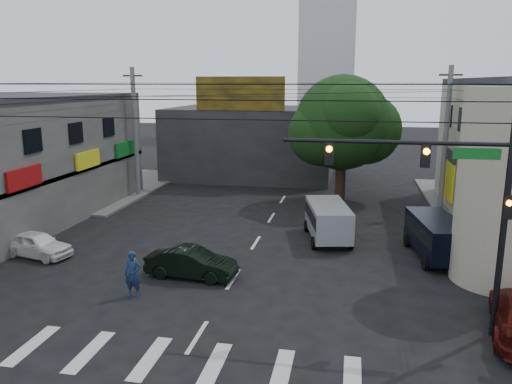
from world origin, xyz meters
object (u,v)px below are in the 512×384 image
(white_compact, at_px, (37,244))
(silver_minivan, at_px, (328,222))
(dark_sedan, at_px, (191,263))
(traffic_officer, at_px, (133,274))
(street_tree, at_px, (342,123))
(traffic_gantry, at_px, (450,190))
(utility_pole_far_left, at_px, (135,133))
(utility_pole_far_right, at_px, (445,140))
(navy_van, at_px, (436,238))

(white_compact, distance_m, silver_minivan, 14.46)
(dark_sedan, bearing_deg, traffic_officer, 150.51)
(street_tree, bearing_deg, dark_sedan, -111.05)
(traffic_gantry, bearing_deg, street_tree, 101.99)
(dark_sedan, xyz_separation_m, white_compact, (-8.03, 1.08, -0.03))
(utility_pole_far_left, xyz_separation_m, utility_pole_far_right, (21.00, 0.00, 0.00))
(traffic_gantry, height_order, silver_minivan, traffic_gantry)
(silver_minivan, bearing_deg, street_tree, -14.70)
(dark_sedan, height_order, white_compact, dark_sedan)
(white_compact, xyz_separation_m, silver_minivan, (13.46, 5.27, 0.36))
(street_tree, bearing_deg, traffic_officer, -113.00)
(traffic_gantry, xyz_separation_m, utility_pole_far_right, (2.68, 17.00, -0.23))
(traffic_gantry, relative_size, traffic_officer, 3.95)
(utility_pole_far_left, distance_m, dark_sedan, 17.02)
(dark_sedan, height_order, navy_van, navy_van)
(utility_pole_far_right, relative_size, traffic_officer, 5.05)
(street_tree, relative_size, utility_pole_far_right, 0.95)
(traffic_gantry, bearing_deg, navy_van, 82.71)
(utility_pole_far_right, bearing_deg, silver_minivan, -131.62)
(dark_sedan, relative_size, white_compact, 1.05)
(street_tree, height_order, traffic_gantry, street_tree)
(street_tree, relative_size, silver_minivan, 1.83)
(dark_sedan, xyz_separation_m, silver_minivan, (5.43, 6.34, 0.32))
(dark_sedan, distance_m, traffic_officer, 2.82)
(street_tree, height_order, navy_van, street_tree)
(street_tree, xyz_separation_m, dark_sedan, (-5.80, -15.08, -4.83))
(street_tree, distance_m, silver_minivan, 9.84)
(utility_pole_far_left, relative_size, utility_pole_far_right, 1.00)
(silver_minivan, bearing_deg, utility_pole_far_right, -53.86)
(white_compact, bearing_deg, utility_pole_far_right, -44.95)
(utility_pole_far_right, distance_m, traffic_officer, 21.81)
(navy_van, bearing_deg, street_tree, 15.76)
(traffic_gantry, bearing_deg, silver_minivan, 114.38)
(navy_van, bearing_deg, white_compact, 91.91)
(utility_pole_far_left, distance_m, navy_van, 21.82)
(street_tree, height_order, traffic_officer, street_tree)
(utility_pole_far_left, relative_size, navy_van, 1.85)
(traffic_gantry, distance_m, silver_minivan, 10.88)
(utility_pole_far_left, height_order, dark_sedan, utility_pole_far_left)
(traffic_gantry, relative_size, utility_pole_far_left, 0.78)
(utility_pole_far_right, xyz_separation_m, navy_van, (-1.72, -9.56, -3.65))
(traffic_officer, bearing_deg, dark_sedan, 50.11)
(white_compact, distance_m, navy_van, 18.93)
(utility_pole_far_left, distance_m, white_compact, 13.62)
(traffic_gantry, relative_size, utility_pole_far_right, 0.78)
(street_tree, height_order, silver_minivan, street_tree)
(utility_pole_far_right, height_order, dark_sedan, utility_pole_far_right)
(traffic_gantry, distance_m, utility_pole_far_left, 25.00)
(street_tree, distance_m, traffic_gantry, 18.42)
(dark_sedan, bearing_deg, traffic_gantry, -102.08)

